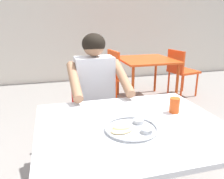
% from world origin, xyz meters
% --- Properties ---
extents(back_wall, '(12.00, 0.12, 3.40)m').
position_xyz_m(back_wall, '(0.00, 3.89, 1.70)').
color(back_wall, silver).
rests_on(back_wall, ground).
extents(table_foreground, '(1.14, 0.95, 0.73)m').
position_xyz_m(table_foreground, '(0.08, -0.02, 0.66)').
color(table_foreground, silver).
rests_on(table_foreground, ground).
extents(thali_tray, '(0.31, 0.31, 0.03)m').
position_xyz_m(thali_tray, '(0.05, -0.09, 0.74)').
color(thali_tray, '#B7BABF').
rests_on(thali_tray, table_foreground).
extents(drinking_cup, '(0.07, 0.07, 0.10)m').
position_xyz_m(drinking_cup, '(0.42, 0.08, 0.79)').
color(drinking_cup, '#D84C19').
rests_on(drinking_cup, table_foreground).
extents(chair_foreground, '(0.41, 0.44, 0.90)m').
position_xyz_m(chair_foreground, '(0.00, 0.90, 0.52)').
color(chair_foreground, red).
rests_on(chair_foreground, ground).
extents(diner_foreground, '(0.49, 0.55, 1.23)m').
position_xyz_m(diner_foreground, '(0.00, 0.67, 0.74)').
color(diner_foreground, '#353535').
rests_on(diner_foreground, ground).
extents(table_background_red, '(0.86, 0.90, 0.71)m').
position_xyz_m(table_background_red, '(1.15, 2.24, 0.63)').
color(table_background_red, '#E04C19').
rests_on(table_background_red, ground).
extents(chair_red_left, '(0.45, 0.48, 0.86)m').
position_xyz_m(chair_red_left, '(0.49, 2.25, 0.50)').
color(chair_red_left, '#EF4917').
rests_on(chair_red_left, ground).
extents(chair_red_right, '(0.51, 0.49, 0.83)m').
position_xyz_m(chair_red_right, '(1.83, 2.28, 0.49)').
color(chair_red_right, '#E14619').
rests_on(chair_red_right, ground).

